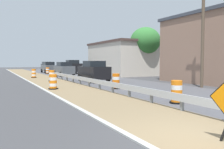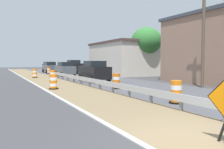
# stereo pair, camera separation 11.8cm
# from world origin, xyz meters

# --- Properties ---
(ground_plane) EXTENTS (160.00, 160.00, 0.00)m
(ground_plane) POSITION_xyz_m (0.00, 0.00, 0.00)
(ground_plane) COLOR #3D3D3F
(median_dirt_strip) EXTENTS (3.77, 120.00, 0.01)m
(median_dirt_strip) POSITION_xyz_m (0.69, 0.00, 0.00)
(median_dirt_strip) COLOR #7F6B4C
(median_dirt_strip) RESTS_ON ground
(curb_near_edge) EXTENTS (0.20, 120.00, 0.11)m
(curb_near_edge) POSITION_xyz_m (-1.30, 0.00, 0.00)
(curb_near_edge) COLOR #ADADA8
(curb_near_edge) RESTS_ON ground
(traffic_barrel_nearest) EXTENTS (0.67, 0.67, 1.12)m
(traffic_barrel_nearest) POSITION_xyz_m (3.40, 4.02, 0.51)
(traffic_barrel_nearest) COLOR orange
(traffic_barrel_nearest) RESTS_ON ground
(traffic_barrel_close) EXTENTS (0.68, 0.68, 1.13)m
(traffic_barrel_close) POSITION_xyz_m (3.63, 10.67, 0.51)
(traffic_barrel_close) COLOR orange
(traffic_barrel_close) RESTS_ON ground
(traffic_barrel_mid) EXTENTS (0.68, 0.68, 1.10)m
(traffic_barrel_mid) POSITION_xyz_m (-0.61, 12.51, 0.50)
(traffic_barrel_mid) COLOR orange
(traffic_barrel_mid) RESTS_ON ground
(traffic_barrel_far) EXTENTS (0.69, 0.69, 1.13)m
(traffic_barrel_far) POSITION_xyz_m (0.90, 19.51, 0.51)
(traffic_barrel_far) COLOR orange
(traffic_barrel_far) RESTS_ON ground
(traffic_barrel_farther) EXTENTS (0.63, 0.63, 1.10)m
(traffic_barrel_farther) POSITION_xyz_m (0.03, 25.41, 0.50)
(traffic_barrel_farther) COLOR orange
(traffic_barrel_farther) RESTS_ON ground
(traffic_barrel_farthest) EXTENTS (0.71, 0.71, 1.03)m
(traffic_barrel_farthest) POSITION_xyz_m (3.56, 34.12, 0.46)
(traffic_barrel_farthest) COLOR orange
(traffic_barrel_farthest) RESTS_ON ground
(car_lead_near_lane) EXTENTS (2.08, 4.53, 2.08)m
(car_lead_near_lane) POSITION_xyz_m (4.57, 17.20, 1.04)
(car_lead_near_lane) COLOR black
(car_lead_near_lane) RESTS_ON ground
(car_trailing_near_lane) EXTENTS (2.16, 4.11, 2.25)m
(car_trailing_near_lane) POSITION_xyz_m (7.41, 32.79, 1.12)
(car_trailing_near_lane) COLOR black
(car_trailing_near_lane) RESTS_ON ground
(car_lead_far_lane) EXTENTS (2.03, 4.57, 1.94)m
(car_lead_far_lane) POSITION_xyz_m (4.41, 37.37, 0.97)
(car_lead_far_lane) COLOR #4C5156
(car_lead_far_lane) RESTS_ON ground
(car_mid_far_lane) EXTENTS (2.14, 4.45, 1.93)m
(car_mid_far_lane) POSITION_xyz_m (7.36, 53.51, 0.97)
(car_mid_far_lane) COLOR black
(car_mid_far_lane) RESTS_ON ground
(car_trailing_far_lane) EXTENTS (2.08, 4.59, 1.94)m
(car_trailing_far_lane) POSITION_xyz_m (4.45, 27.58, 0.98)
(car_trailing_far_lane) COLOR #4C5156
(car_trailing_far_lane) RESTS_ON ground
(roadside_shop_far) EXTENTS (7.20, 11.54, 4.93)m
(roadside_shop_far) POSITION_xyz_m (13.30, 26.43, 2.48)
(roadside_shop_far) COLOR beige
(roadside_shop_far) RESTS_ON ground
(utility_pole_near) EXTENTS (0.24, 1.80, 7.89)m
(utility_pole_near) POSITION_xyz_m (9.95, 8.30, 4.10)
(utility_pole_near) COLOR brown
(utility_pole_near) RESTS_ON ground
(tree_roadside) EXTENTS (4.10, 4.10, 6.66)m
(tree_roadside) POSITION_xyz_m (14.09, 21.64, 4.80)
(tree_roadside) COLOR #4C3D2D
(tree_roadside) RESTS_ON ground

